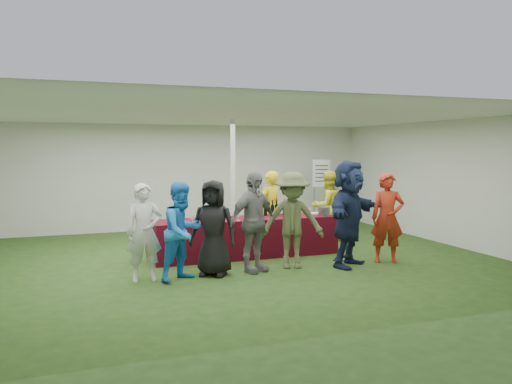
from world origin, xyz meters
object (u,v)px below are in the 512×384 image
object	(u,v)px
serving_table	(246,237)
customer_3	(253,222)
staff_back	(328,206)
customer_5	(349,213)
staff_pourer	(270,210)
customer_0	(144,232)
customer_2	(213,228)
customer_6	(387,218)
customer_1	(183,231)
wine_list_sign	(321,178)
customer_4	(292,220)
dump_bucket	(324,211)

from	to	relation	value
serving_table	customer_3	world-z (taller)	customer_3
staff_back	customer_5	world-z (taller)	customer_5
customer_5	staff_back	bearing A→B (deg)	34.99
customer_5	staff_pourer	bearing A→B (deg)	75.40
customer_5	customer_0	bearing A→B (deg)	140.43
staff_pourer	customer_3	size ratio (longest dim) A/B	0.95
staff_back	customer_3	distance (m)	3.24
staff_pourer	staff_back	distance (m)	1.56
customer_3	customer_5	world-z (taller)	customer_5
serving_table	staff_back	world-z (taller)	staff_back
customer_0	customer_2	world-z (taller)	customer_2
customer_0	customer_6	world-z (taller)	customer_6
customer_3	customer_5	size ratio (longest dim) A/B	0.91
serving_table	customer_1	distance (m)	2.05
serving_table	staff_back	xyz separation A→B (m)	(2.22, 0.86, 0.42)
staff_pourer	staff_back	xyz separation A→B (m)	(1.53, 0.34, -0.02)
staff_back	customer_5	bearing A→B (deg)	66.89
customer_0	customer_6	distance (m)	4.37
wine_list_sign	serving_table	bearing A→B (deg)	-139.06
customer_0	wine_list_sign	bearing A→B (deg)	36.50
wine_list_sign	staff_pourer	xyz separation A→B (m)	(-2.22, -2.01, -0.50)
wine_list_sign	customer_6	world-z (taller)	wine_list_sign
customer_2	customer_4	xyz separation A→B (m)	(1.43, 0.02, 0.05)
serving_table	wine_list_sign	xyz separation A→B (m)	(2.91, 2.53, 0.94)
serving_table	staff_back	bearing A→B (deg)	21.17
dump_bucket	customer_2	xyz separation A→B (m)	(-2.55, -0.98, -0.05)
serving_table	customer_3	bearing A→B (deg)	-103.16
staff_back	customer_1	xyz separation A→B (m)	(-3.74, -2.19, -0.01)
wine_list_sign	customer_6	distance (m)	3.97
customer_1	customer_5	xyz separation A→B (m)	(2.96, -0.07, 0.16)
customer_2	dump_bucket	bearing A→B (deg)	51.76
serving_table	staff_back	distance (m)	2.42
customer_3	customer_2	bearing A→B (deg)	156.58
dump_bucket	customer_6	bearing A→B (deg)	-58.34
staff_back	customer_1	size ratio (longest dim) A/B	1.02
staff_back	customer_4	xyz separation A→B (m)	(-1.77, -2.03, 0.05)
dump_bucket	customer_1	xyz separation A→B (m)	(-3.09, -1.11, -0.06)
dump_bucket	wine_list_sign	distance (m)	3.10
staff_pourer	customer_3	xyz separation A→B (m)	(-0.98, -1.72, 0.04)
dump_bucket	customer_2	world-z (taller)	customer_2
wine_list_sign	customer_1	xyz separation A→B (m)	(-4.43, -3.86, -0.53)
customer_6	customer_3	bearing A→B (deg)	-158.95
serving_table	customer_6	distance (m)	2.69
customer_0	customer_4	distance (m)	2.55
customer_3	customer_4	xyz separation A→B (m)	(0.73, 0.02, -0.01)
staff_pourer	customer_1	xyz separation A→B (m)	(-2.21, -1.84, -0.03)
serving_table	customer_1	xyz separation A→B (m)	(-1.52, -1.33, 0.41)
serving_table	customer_4	world-z (taller)	customer_4
staff_back	customer_0	distance (m)	4.77
customer_3	staff_pourer	bearing A→B (deg)	36.92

